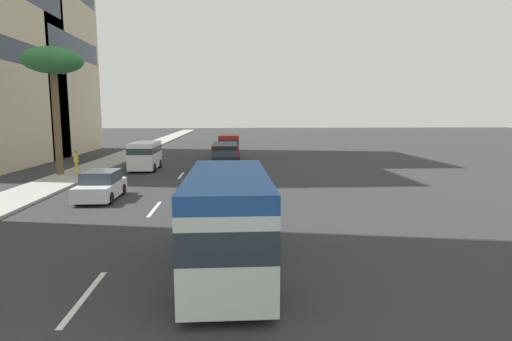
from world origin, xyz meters
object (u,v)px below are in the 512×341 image
Objects in this scene: minibus_fifth at (228,219)px; pedestrian_near_lamp at (76,160)px; car_lead at (101,186)px; van_third at (229,145)px; van_second at (225,155)px; palm_tree at (53,64)px; van_fourth at (145,154)px.

minibus_fifth is 3.55× the size of pedestrian_near_lamp.
van_third reaches higher than car_lead.
pedestrian_near_lamp is (19.51, 11.43, -0.45)m from minibus_fifth.
van_second is 14.22m from palm_tree.
palm_tree is (8.64, 5.66, 7.46)m from car_lead.
palm_tree is at bearing -61.31° from van_fourth.
van_fourth is 9.43m from palm_tree.
car_lead is 12.74m from palm_tree.
van_fourth is (1.12, 6.61, 0.04)m from van_second.
car_lead is 0.62× the size of minibus_fifth.
palm_tree is (-1.97, 12.27, 6.91)m from van_second.
van_third is 31.50m from minibus_fifth.
palm_tree is at bearing 99.13° from van_second.
van_third is 18.68m from palm_tree.
pedestrian_near_lamp is (-3.02, 4.47, -0.15)m from van_fourth.
van_third is 11.30m from van_fourth.
car_lead is 12.87m from minibus_fifth.
pedestrian_near_lamp is (-11.99, 11.35, -0.23)m from van_third.
minibus_fifth is (-31.50, -0.09, 0.22)m from van_third.
van_third is 0.77× the size of minibus_fifth.
van_second is 10.10m from van_third.
palm_tree is at bearing 33.00° from minibus_fifth.
van_fourth is at bearing 142.56° from van_third.
minibus_fifth is (-22.52, -6.96, 0.30)m from van_fourth.
van_fourth is at bearing -61.31° from palm_tree.
van_third reaches higher than pedestrian_near_lamp.
car_lead is 21.83m from van_third.
palm_tree is at bearing 133.93° from van_third.
van_fourth is 5.40m from pedestrian_near_lamp.
van_third reaches higher than van_second.
minibus_fifth reaches higher than van_second.
van_second is at bearing 148.07° from car_lead.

